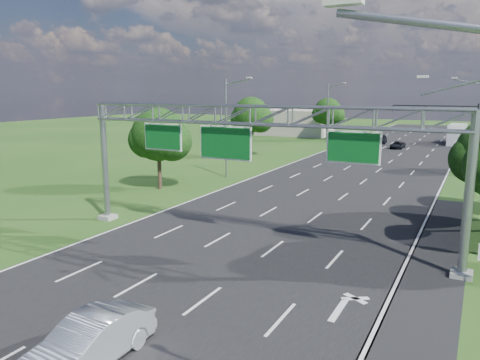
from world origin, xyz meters
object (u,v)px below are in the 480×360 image
Objects in this scene: box_truck at (457,135)px; sign_gantry at (254,126)px; traffic_signal at (451,116)px; silver_sedan at (89,342)px.

sign_gantry is at bearing -93.76° from box_truck.
sign_gantry is at bearing -97.68° from traffic_signal.
sign_gantry is 63.47m from box_truck.
traffic_signal is 2.47× the size of silver_sedan.
sign_gantry is 1.92× the size of traffic_signal.
box_truck is at bearing 86.95° from traffic_signal.
sign_gantry is 53.51m from traffic_signal.
silver_sedan is at bearing -92.01° from box_truck.
silver_sedan is (0.68, -13.73, -6.08)m from sign_gantry.
sign_gantry reaches higher than box_truck.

